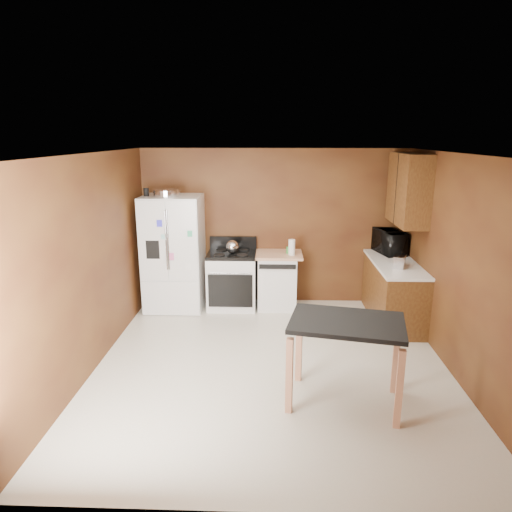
# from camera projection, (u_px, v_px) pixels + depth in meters

# --- Properties ---
(floor) EXTENTS (4.50, 4.50, 0.00)m
(floor) POSITION_uv_depth(u_px,v_px,m) (271.00, 364.00, 5.53)
(floor) COLOR beige
(floor) RESTS_ON ground
(ceiling) EXTENTS (4.50, 4.50, 0.00)m
(ceiling) POSITION_uv_depth(u_px,v_px,m) (273.00, 154.00, 4.89)
(ceiling) COLOR white
(ceiling) RESTS_ON ground
(wall_back) EXTENTS (4.20, 0.00, 4.20)m
(wall_back) POSITION_uv_depth(u_px,v_px,m) (273.00, 227.00, 7.39)
(wall_back) COLOR brown
(wall_back) RESTS_ON ground
(wall_front) EXTENTS (4.20, 0.00, 4.20)m
(wall_front) POSITION_uv_depth(u_px,v_px,m) (272.00, 359.00, 3.04)
(wall_front) COLOR brown
(wall_front) RESTS_ON ground
(wall_left) EXTENTS (0.00, 4.50, 4.50)m
(wall_left) POSITION_uv_depth(u_px,v_px,m) (91.00, 264.00, 5.29)
(wall_left) COLOR brown
(wall_left) RESTS_ON ground
(wall_right) EXTENTS (0.00, 4.50, 4.50)m
(wall_right) POSITION_uv_depth(u_px,v_px,m) (458.00, 267.00, 5.14)
(wall_right) COLOR brown
(wall_right) RESTS_ON ground
(roasting_pan) EXTENTS (0.40, 0.40, 0.10)m
(roasting_pan) POSITION_uv_depth(u_px,v_px,m) (167.00, 193.00, 6.88)
(roasting_pan) COLOR silver
(roasting_pan) RESTS_ON refrigerator
(pen_cup) EXTENTS (0.08, 0.08, 0.12)m
(pen_cup) POSITION_uv_depth(u_px,v_px,m) (146.00, 192.00, 6.88)
(pen_cup) COLOR black
(pen_cup) RESTS_ON refrigerator
(kettle) EXTENTS (0.21, 0.21, 0.21)m
(kettle) POSITION_uv_depth(u_px,v_px,m) (232.00, 247.00, 7.12)
(kettle) COLOR silver
(kettle) RESTS_ON gas_range
(paper_towel) EXTENTS (0.14, 0.14, 0.24)m
(paper_towel) POSITION_uv_depth(u_px,v_px,m) (292.00, 247.00, 7.06)
(paper_towel) COLOR white
(paper_towel) RESTS_ON dishwasher
(green_canister) EXTENTS (0.11, 0.11, 0.10)m
(green_canister) POSITION_uv_depth(u_px,v_px,m) (289.00, 250.00, 7.18)
(green_canister) COLOR green
(green_canister) RESTS_ON dishwasher
(toaster) EXTENTS (0.22, 0.27, 0.17)m
(toaster) POSITION_uv_depth(u_px,v_px,m) (399.00, 262.00, 6.36)
(toaster) COLOR silver
(toaster) RESTS_ON right_cabinets
(microwave) EXTENTS (0.55, 0.69, 0.33)m
(microwave) POSITION_uv_depth(u_px,v_px,m) (389.00, 242.00, 7.14)
(microwave) COLOR black
(microwave) RESTS_ON right_cabinets
(refrigerator) EXTENTS (0.90, 0.80, 1.80)m
(refrigerator) POSITION_uv_depth(u_px,v_px,m) (174.00, 253.00, 7.16)
(refrigerator) COLOR white
(refrigerator) RESTS_ON ground
(gas_range) EXTENTS (0.76, 0.68, 1.10)m
(gas_range) POSITION_uv_depth(u_px,v_px,m) (232.00, 279.00, 7.30)
(gas_range) COLOR white
(gas_range) RESTS_ON ground
(dishwasher) EXTENTS (0.78, 0.63, 0.89)m
(dishwasher) POSITION_uv_depth(u_px,v_px,m) (277.00, 280.00, 7.30)
(dishwasher) COLOR white
(dishwasher) RESTS_ON ground
(right_cabinets) EXTENTS (0.63, 1.58, 2.45)m
(right_cabinets) POSITION_uv_depth(u_px,v_px,m) (398.00, 261.00, 6.67)
(right_cabinets) COLOR brown
(right_cabinets) RESTS_ON ground
(island) EXTENTS (1.25, 0.96, 0.91)m
(island) POSITION_uv_depth(u_px,v_px,m) (346.00, 334.00, 4.58)
(island) COLOR black
(island) RESTS_ON ground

